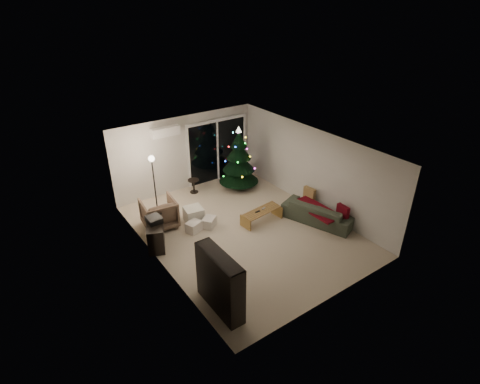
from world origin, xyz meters
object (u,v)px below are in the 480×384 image
at_px(media_cabinet, 156,233).
at_px(coffee_table, 262,216).
at_px(armchair, 159,213).
at_px(sofa, 318,212).
at_px(christmas_tree, 239,158).
at_px(bookshelf, 213,286).

height_order(media_cabinet, coffee_table, media_cabinet).
height_order(armchair, sofa, armchair).
bearing_deg(armchair, sofa, 154.38).
bearing_deg(coffee_table, armchair, 142.27).
bearing_deg(coffee_table, christmas_tree, 64.97).
xyz_separation_m(media_cabinet, armchair, (0.44, 0.75, 0.08)).
bearing_deg(christmas_tree, coffee_table, -108.23).
height_order(armchair, christmas_tree, christmas_tree).
xyz_separation_m(bookshelf, media_cabinet, (0.00, 2.89, -0.33)).
relative_size(coffee_table, christmas_tree, 0.57).
relative_size(media_cabinet, armchair, 1.18).
height_order(media_cabinet, christmas_tree, christmas_tree).
relative_size(armchair, christmas_tree, 0.43).
relative_size(bookshelf, armchair, 1.45).
bearing_deg(armchair, christmas_tree, -161.49).
distance_m(bookshelf, armchair, 3.67).
relative_size(armchair, coffee_table, 0.76).
bearing_deg(media_cabinet, coffee_table, 8.84).
relative_size(sofa, christmas_tree, 0.95).
distance_m(bookshelf, media_cabinet, 2.91).
distance_m(armchair, coffee_table, 2.92).
xyz_separation_m(bookshelf, armchair, (0.44, 3.64, -0.25)).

